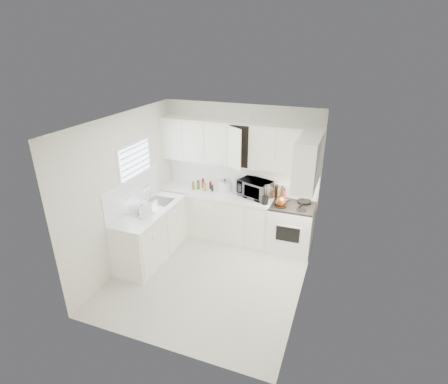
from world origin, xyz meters
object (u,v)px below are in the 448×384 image
at_px(tea_kettle, 281,200).
at_px(utensil_crock, 265,194).
at_px(microwave, 255,187).
at_px(dish_rack, 140,208).
at_px(rice_cooker, 225,185).
at_px(stove, 291,221).

xyz_separation_m(tea_kettle, utensil_crock, (-0.28, -0.03, 0.09)).
height_order(tea_kettle, microwave, microwave).
bearing_deg(tea_kettle, dish_rack, -152.97).
bearing_deg(tea_kettle, microwave, 156.69).
bearing_deg(utensil_crock, dish_rack, -149.55).
xyz_separation_m(microwave, dish_rack, (-1.61, -1.36, -0.09)).
xyz_separation_m(rice_cooker, dish_rack, (-1.00, -1.40, -0.01)).
relative_size(rice_cooker, utensil_crock, 0.64).
bearing_deg(rice_cooker, utensil_crock, -16.43).
distance_m(utensil_crock, dish_rack, 2.17).
bearing_deg(tea_kettle, rice_cooker, 166.38).
xyz_separation_m(stove, rice_cooker, (-1.34, 0.11, 0.48)).
relative_size(stove, rice_cooker, 4.82).
height_order(microwave, rice_cooker, microwave).
bearing_deg(microwave, stove, 13.89).
height_order(stove, utensil_crock, utensil_crock).
distance_m(microwave, utensil_crock, 0.37).
bearing_deg(rice_cooker, microwave, -1.42).
distance_m(microwave, rice_cooker, 0.62).
bearing_deg(dish_rack, stove, 40.54).
bearing_deg(rice_cooker, stove, -2.35).
xyz_separation_m(tea_kettle, rice_cooker, (-1.16, 0.27, 0.02)).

